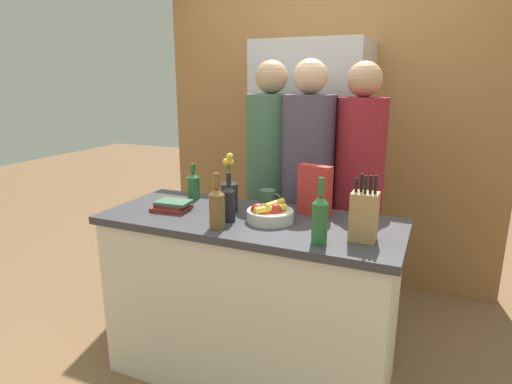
# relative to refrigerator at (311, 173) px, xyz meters

# --- Properties ---
(ground_plane) EXTENTS (14.00, 14.00, 0.00)m
(ground_plane) POSITION_rel_refrigerator_xyz_m (0.01, -1.15, -0.95)
(ground_plane) COLOR brown
(kitchen_island) EXTENTS (1.57, 0.65, 0.94)m
(kitchen_island) POSITION_rel_refrigerator_xyz_m (0.01, -1.15, -0.48)
(kitchen_island) COLOR silver
(kitchen_island) RESTS_ON ground_plane
(back_wall_wood) EXTENTS (2.77, 0.12, 2.60)m
(back_wall_wood) POSITION_rel_refrigerator_xyz_m (0.01, 0.36, 0.35)
(back_wall_wood) COLOR #9E6B3D
(back_wall_wood) RESTS_ON ground_plane
(refrigerator) EXTENTS (0.78, 0.63, 1.90)m
(refrigerator) POSITION_rel_refrigerator_xyz_m (0.00, 0.00, 0.00)
(refrigerator) COLOR #B7B7BC
(refrigerator) RESTS_ON ground_plane
(fruit_bowl) EXTENTS (0.24, 0.24, 0.10)m
(fruit_bowl) POSITION_rel_refrigerator_xyz_m (0.12, -1.16, 0.03)
(fruit_bowl) COLOR silver
(fruit_bowl) RESTS_ON kitchen_island
(knife_block) EXTENTS (0.12, 0.10, 0.30)m
(knife_block) POSITION_rel_refrigerator_xyz_m (0.60, -1.23, 0.10)
(knife_block) COLOR tan
(knife_block) RESTS_ON kitchen_island
(flower_vase) EXTENTS (0.09, 0.09, 0.32)m
(flower_vase) POSITION_rel_refrigerator_xyz_m (-0.14, -1.08, 0.09)
(flower_vase) COLOR #232328
(flower_vase) RESTS_ON kitchen_island
(cereal_box) EXTENTS (0.19, 0.10, 0.27)m
(cereal_box) POSITION_rel_refrigerator_xyz_m (0.30, -0.96, 0.12)
(cereal_box) COLOR red
(cereal_box) RESTS_ON kitchen_island
(coffee_mug) EXTENTS (0.13, 0.09, 0.10)m
(coffee_mug) POSITION_rel_refrigerator_xyz_m (0.02, -0.92, 0.03)
(coffee_mug) COLOR #42664C
(coffee_mug) RESTS_ON kitchen_island
(book_stack) EXTENTS (0.22, 0.17, 0.05)m
(book_stack) POSITION_rel_refrigerator_xyz_m (-0.44, -1.19, 0.01)
(book_stack) COLOR maroon
(book_stack) RESTS_ON kitchen_island
(bottle_oil) EXTENTS (0.08, 0.08, 0.21)m
(bottle_oil) POSITION_rel_refrigerator_xyz_m (-0.46, -0.94, 0.07)
(bottle_oil) COLOR #286633
(bottle_oil) RESTS_ON kitchen_island
(bottle_vinegar) EXTENTS (0.06, 0.06, 0.25)m
(bottle_vinegar) POSITION_rel_refrigerator_xyz_m (-0.06, -1.24, 0.08)
(bottle_vinegar) COLOR black
(bottle_vinegar) RESTS_ON kitchen_island
(bottle_wine) EXTENTS (0.08, 0.08, 0.27)m
(bottle_wine) POSITION_rel_refrigerator_xyz_m (-0.07, -1.35, 0.09)
(bottle_wine) COLOR brown
(bottle_wine) RESTS_ON kitchen_island
(bottle_water) EXTENTS (0.07, 0.07, 0.30)m
(bottle_water) POSITION_rel_refrigerator_xyz_m (0.44, -1.36, 0.10)
(bottle_water) COLOR #286633
(bottle_water) RESTS_ON kitchen_island
(person_at_sink) EXTENTS (0.32, 0.32, 1.75)m
(person_at_sink) POSITION_rel_refrigerator_xyz_m (-0.11, -0.54, 0.04)
(person_at_sink) COLOR #383842
(person_at_sink) RESTS_ON ground_plane
(person_in_blue) EXTENTS (0.32, 0.32, 1.76)m
(person_in_blue) POSITION_rel_refrigerator_xyz_m (0.15, -0.60, 0.04)
(person_in_blue) COLOR #383842
(person_in_blue) RESTS_ON ground_plane
(person_in_red_tee) EXTENTS (0.30, 0.30, 1.74)m
(person_in_red_tee) POSITION_rel_refrigerator_xyz_m (0.45, -0.52, 0.04)
(person_in_red_tee) COLOR #383842
(person_in_red_tee) RESTS_ON ground_plane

